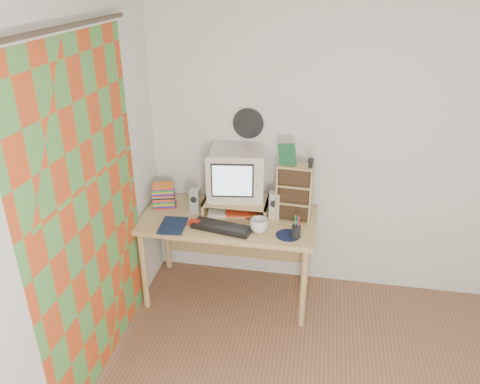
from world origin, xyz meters
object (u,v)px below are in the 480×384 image
at_px(crt_monitor, 236,174).
at_px(cd_rack, 294,192).
at_px(desk, 230,228).
at_px(mug, 259,225).
at_px(dvd_stack, 164,192).
at_px(diary, 161,224).
at_px(keyboard, 222,227).

distance_m(crt_monitor, cd_rack, 0.49).
bearing_deg(desk, mug, -41.38).
bearing_deg(dvd_stack, crt_monitor, -11.11).
height_order(mug, diary, mug).
bearing_deg(mug, dvd_stack, 161.41).
height_order(dvd_stack, mug, dvd_stack).
bearing_deg(cd_rack, diary, -158.07).
bearing_deg(desk, diary, -148.57).
bearing_deg(mug, cd_rack, 48.33).
height_order(cd_rack, diary, cd_rack).
bearing_deg(crt_monitor, diary, -151.59).
relative_size(crt_monitor, mug, 3.12).
distance_m(dvd_stack, mug, 0.89).
height_order(keyboard, diary, diary).
xyz_separation_m(crt_monitor, diary, (-0.52, -0.38, -0.30)).
xyz_separation_m(desk, keyboard, (-0.01, -0.26, 0.15)).
distance_m(cd_rack, diary, 1.07).
relative_size(keyboard, mug, 3.40).
height_order(crt_monitor, keyboard, crt_monitor).
bearing_deg(crt_monitor, keyboard, -105.90).
height_order(keyboard, cd_rack, cd_rack).
height_order(crt_monitor, mug, crt_monitor).
relative_size(crt_monitor, keyboard, 0.92).
relative_size(desk, dvd_stack, 5.49).
xyz_separation_m(crt_monitor, dvd_stack, (-0.60, -0.05, -0.19)).
bearing_deg(diary, mug, -0.10).
height_order(desk, diary, diary).
relative_size(crt_monitor, cd_rack, 0.93).
height_order(desk, crt_monitor, crt_monitor).
distance_m(keyboard, diary, 0.48).
xyz_separation_m(desk, crt_monitor, (0.04, 0.09, 0.45)).
relative_size(desk, diary, 5.99).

